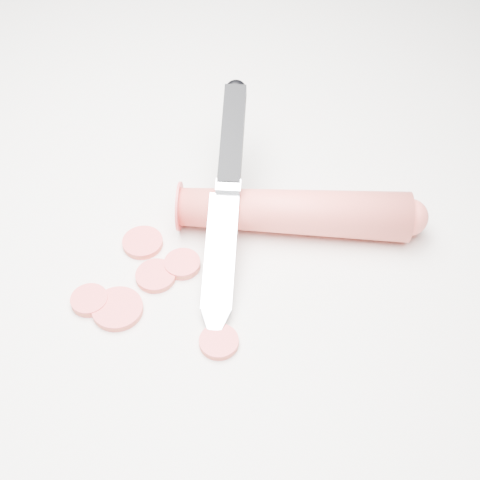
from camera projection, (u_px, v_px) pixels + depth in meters
The scene contains 9 objects.
ground at pixel (193, 250), 0.57m from camera, with size 2.40×2.40×0.00m, color silver.
carrot at pixel (294, 212), 0.57m from camera, with size 0.04×0.04×0.20m, color #E94E44.
carrot_slice_0 at pixel (143, 243), 0.57m from camera, with size 0.03×0.03×0.01m, color #E13D40.
carrot_slice_1 at pixel (156, 276), 0.55m from camera, with size 0.03×0.03×0.01m, color #E13D40.
carrot_slice_2 at pixel (182, 264), 0.55m from camera, with size 0.03×0.03×0.01m, color #E13D40.
carrot_slice_3 at pixel (118, 309), 0.53m from camera, with size 0.04×0.04×0.01m, color #E13D40.
carrot_slice_4 at pixel (219, 342), 0.51m from camera, with size 0.03×0.03×0.01m, color #E13D40.
carrot_slice_5 at pixel (89, 300), 0.53m from camera, with size 0.03×0.03×0.01m, color #E13D40.
kitchen_knife at pixel (227, 200), 0.55m from camera, with size 0.15×0.21×0.09m, color silver, non-canonical shape.
Camera 1 is at (0.25, -0.27, 0.44)m, focal length 50.00 mm.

